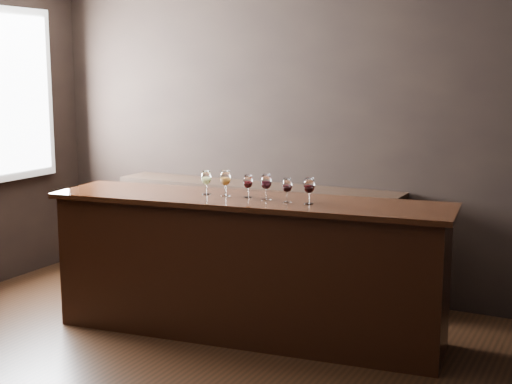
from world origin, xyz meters
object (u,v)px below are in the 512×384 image
at_px(glass_red_c, 287,186).
at_px(back_bar_shelf, 255,237).
at_px(glass_amber, 225,178).
at_px(glass_red_a, 248,182).
at_px(glass_red_d, 309,186).
at_px(bar_counter, 248,270).
at_px(glass_red_b, 266,182).
at_px(glass_white, 206,178).

bearing_deg(glass_red_c, back_bar_shelf, 127.28).
bearing_deg(glass_amber, glass_red_a, 7.37).
relative_size(glass_red_c, glass_red_d, 0.94).
bearing_deg(back_bar_shelf, glass_red_a, -65.23).
distance_m(bar_counter, glass_amber, 0.70).
height_order(glass_red_a, glass_red_d, glass_red_d).
xyz_separation_m(glass_red_b, glass_red_d, (0.34, -0.01, -0.00)).
relative_size(back_bar_shelf, glass_red_d, 14.42).
bearing_deg(glass_amber, back_bar_shelf, 105.59).
height_order(bar_counter, back_bar_shelf, bar_counter).
xyz_separation_m(bar_counter, glass_red_a, (-0.01, 0.03, 0.66)).
relative_size(bar_counter, glass_red_b, 15.29).
height_order(back_bar_shelf, glass_white, glass_white).
bearing_deg(glass_red_d, bar_counter, 179.39).
xyz_separation_m(glass_red_a, glass_red_d, (0.50, -0.04, 0.01)).
bearing_deg(bar_counter, glass_white, 172.94).
bearing_deg(glass_red_b, glass_red_d, -1.60).
xyz_separation_m(back_bar_shelf, glass_amber, (0.29, -1.03, 0.69)).
bearing_deg(glass_red_a, glass_amber, -172.63).
xyz_separation_m(glass_red_c, glass_red_d, (0.16, 0.01, 0.01)).
height_order(back_bar_shelf, glass_amber, glass_amber).
distance_m(glass_white, glass_red_c, 0.68).
xyz_separation_m(back_bar_shelf, glass_red_d, (0.97, -1.05, 0.69)).
bearing_deg(bar_counter, glass_red_a, 106.03).
bearing_deg(glass_white, back_bar_shelf, 96.90).
height_order(bar_counter, glass_white, glass_white).
bearing_deg(glass_amber, glass_red_d, -1.04).
bearing_deg(glass_red_a, bar_counter, -66.98).
distance_m(back_bar_shelf, glass_amber, 1.28).
xyz_separation_m(glass_red_a, glass_red_c, (0.34, -0.05, 0.00)).
bearing_deg(glass_red_d, back_bar_shelf, 132.82).
bearing_deg(glass_red_d, glass_white, 179.62).
relative_size(bar_counter, glass_white, 15.79).
xyz_separation_m(bar_counter, glass_red_b, (0.15, 0.00, 0.67)).
relative_size(glass_white, glass_red_a, 1.09).
distance_m(bar_counter, glass_red_b, 0.69).
relative_size(glass_amber, glass_red_b, 1.03).
relative_size(back_bar_shelf, glass_amber, 13.83).
height_order(back_bar_shelf, glass_red_c, glass_red_c).
height_order(back_bar_shelf, glass_red_b, glass_red_b).
xyz_separation_m(glass_white, glass_red_d, (0.84, -0.01, 0.00)).
height_order(glass_red_a, glass_red_b, glass_red_b).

